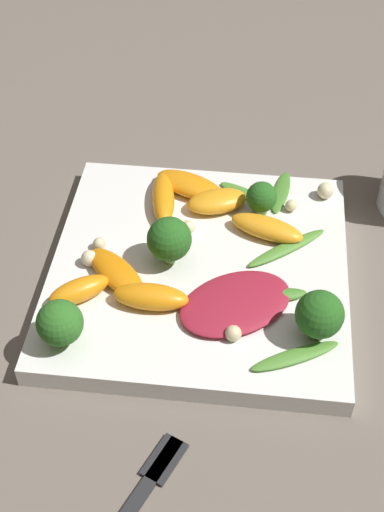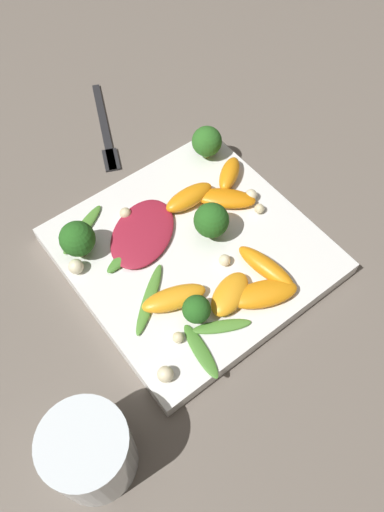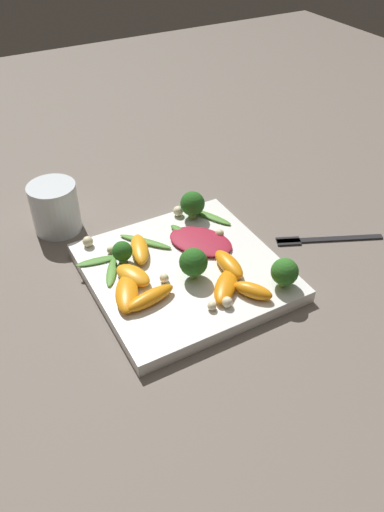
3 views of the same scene
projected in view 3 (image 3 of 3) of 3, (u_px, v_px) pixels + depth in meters
ground_plane at (185, 277)px, 0.77m from camera, size 2.40×2.40×0.00m
plate at (185, 272)px, 0.76m from camera, size 0.28×0.28×0.02m
drinking_glass at (55, 208)px, 0.84m from camera, size 0.08×0.08×0.09m
fork at (318, 239)px, 0.84m from camera, size 0.09×0.17×0.01m
radicchio_leaf_0 at (201, 241)px, 0.80m from camera, size 0.13×0.12×0.01m
orange_segment_0 at (133, 275)px, 0.73m from camera, size 0.07×0.05×0.02m
orange_segment_1 at (229, 264)px, 0.75m from camera, size 0.07×0.03×0.02m
orange_segment_2 at (139, 249)px, 0.78m from camera, size 0.08×0.05×0.02m
orange_segment_3 at (127, 293)px, 0.70m from camera, size 0.09×0.06×0.02m
orange_segment_4 at (226, 286)px, 0.71m from camera, size 0.07×0.07×0.02m
orange_segment_5 at (150, 298)px, 0.69m from camera, size 0.04×0.08×0.02m
orange_segment_6 at (253, 291)px, 0.70m from camera, size 0.06×0.05×0.02m
broccoli_floret_0 at (285, 272)px, 0.71m from camera, size 0.04×0.04×0.05m
broccoli_floret_1 at (192, 204)px, 0.84m from camera, size 0.04×0.04×0.05m
broccoli_floret_2 at (122, 252)px, 0.75m from camera, size 0.03×0.03×0.04m
broccoli_floret_3 at (196, 262)px, 0.72m from camera, size 0.04×0.04×0.05m
arugula_sprig_0 at (112, 272)px, 0.74m from camera, size 0.06×0.04×0.01m
arugula_sprig_1 at (98, 261)px, 0.77m from camera, size 0.03×0.07×0.00m
arugula_sprig_2 at (145, 242)px, 0.80m from camera, size 0.08×0.07×0.01m
arugula_sprig_3 at (184, 234)px, 0.82m from camera, size 0.07×0.03×0.01m
arugula_sprig_4 at (211, 217)px, 0.86m from camera, size 0.08×0.05×0.01m
macadamia_nut_0 at (111, 250)px, 0.78m from camera, size 0.01×0.01×0.01m
macadamia_nut_1 at (212, 306)px, 0.68m from camera, size 0.01×0.01×0.01m
macadamia_nut_2 at (88, 241)px, 0.79m from camera, size 0.02×0.02×0.02m
macadamia_nut_3 at (227, 302)px, 0.69m from camera, size 0.02×0.02×0.02m
macadamia_nut_4 at (178, 211)px, 0.86m from camera, size 0.02×0.02×0.02m
macadamia_nut_5 at (164, 278)px, 0.73m from camera, size 0.01×0.01×0.01m
macadamia_nut_6 at (220, 233)px, 0.81m from camera, size 0.01×0.01×0.01m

